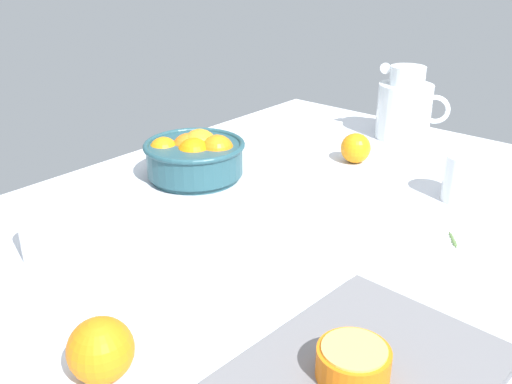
{
  "coord_description": "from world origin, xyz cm",
  "views": [
    {
      "loc": [
        -74.34,
        -60.0,
        48.4
      ],
      "look_at": [
        -2.16,
        1.92,
        6.02
      ],
      "focal_mm": 40.31,
      "sensor_mm": 36.0,
      "label": 1
    }
  ],
  "objects_px": {
    "fruit_bowl": "(195,156)",
    "orange_half_0": "(353,362)",
    "loose_orange_1": "(101,350)",
    "juice_glass": "(463,182)",
    "second_glass": "(44,236)",
    "loose_orange_0": "(356,148)",
    "juice_pitcher": "(404,111)",
    "cutting_board": "(369,371)"
  },
  "relations": [
    {
      "from": "juice_glass",
      "to": "cutting_board",
      "type": "distance_m",
      "value": 0.58
    },
    {
      "from": "second_glass",
      "to": "loose_orange_0",
      "type": "xyz_separation_m",
      "value": [
        0.71,
        -0.15,
        -0.01
      ]
    },
    {
      "from": "fruit_bowl",
      "to": "orange_half_0",
      "type": "xyz_separation_m",
      "value": [
        -0.33,
        -0.6,
        -0.01
      ]
    },
    {
      "from": "juice_glass",
      "to": "loose_orange_1",
      "type": "bearing_deg",
      "value": 171.14
    },
    {
      "from": "juice_glass",
      "to": "second_glass",
      "type": "height_order",
      "value": "second_glass"
    },
    {
      "from": "orange_half_0",
      "to": "cutting_board",
      "type": "bearing_deg",
      "value": -13.2
    },
    {
      "from": "orange_half_0",
      "to": "second_glass",
      "type": "bearing_deg",
      "value": 97.75
    },
    {
      "from": "fruit_bowl",
      "to": "second_glass",
      "type": "height_order",
      "value": "fruit_bowl"
    },
    {
      "from": "loose_orange_0",
      "to": "juice_glass",
      "type": "bearing_deg",
      "value": -99.44
    },
    {
      "from": "juice_glass",
      "to": "loose_orange_0",
      "type": "relative_size",
      "value": 1.35
    },
    {
      "from": "juice_glass",
      "to": "cutting_board",
      "type": "bearing_deg",
      "value": -167.85
    },
    {
      "from": "fruit_bowl",
      "to": "juice_glass",
      "type": "height_order",
      "value": "fruit_bowl"
    },
    {
      "from": "fruit_bowl",
      "to": "orange_half_0",
      "type": "distance_m",
      "value": 0.69
    },
    {
      "from": "juice_pitcher",
      "to": "second_glass",
      "type": "xyz_separation_m",
      "value": [
        -0.95,
        0.14,
        -0.03
      ]
    },
    {
      "from": "fruit_bowl",
      "to": "juice_glass",
      "type": "distance_m",
      "value": 0.55
    },
    {
      "from": "loose_orange_0",
      "to": "loose_orange_1",
      "type": "height_order",
      "value": "loose_orange_1"
    },
    {
      "from": "second_glass",
      "to": "loose_orange_0",
      "type": "bearing_deg",
      "value": -11.77
    },
    {
      "from": "juice_pitcher",
      "to": "loose_orange_1",
      "type": "bearing_deg",
      "value": -171.51
    },
    {
      "from": "second_glass",
      "to": "orange_half_0",
      "type": "height_order",
      "value": "second_glass"
    },
    {
      "from": "fruit_bowl",
      "to": "loose_orange_1",
      "type": "bearing_deg",
      "value": -143.97
    },
    {
      "from": "juice_glass",
      "to": "loose_orange_0",
      "type": "height_order",
      "value": "juice_glass"
    },
    {
      "from": "juice_glass",
      "to": "juice_pitcher",
      "type": "bearing_deg",
      "value": 44.33
    },
    {
      "from": "fruit_bowl",
      "to": "loose_orange_1",
      "type": "xyz_separation_m",
      "value": [
        -0.51,
        -0.37,
        -0.01
      ]
    },
    {
      "from": "juice_pitcher",
      "to": "orange_half_0",
      "type": "relative_size",
      "value": 2.24
    },
    {
      "from": "fruit_bowl",
      "to": "juice_pitcher",
      "type": "distance_m",
      "value": 0.59
    },
    {
      "from": "juice_pitcher",
      "to": "juice_glass",
      "type": "xyz_separation_m",
      "value": [
        -0.28,
        -0.28,
        -0.03
      ]
    },
    {
      "from": "fruit_bowl",
      "to": "cutting_board",
      "type": "distance_m",
      "value": 0.68
    },
    {
      "from": "fruit_bowl",
      "to": "orange_half_0",
      "type": "height_order",
      "value": "fruit_bowl"
    },
    {
      "from": "fruit_bowl",
      "to": "juice_glass",
      "type": "relative_size",
      "value": 2.32
    },
    {
      "from": "second_glass",
      "to": "orange_half_0",
      "type": "distance_m",
      "value": 0.54
    },
    {
      "from": "juice_glass",
      "to": "loose_orange_1",
      "type": "distance_m",
      "value": 0.78
    },
    {
      "from": "juice_glass",
      "to": "orange_half_0",
      "type": "bearing_deg",
      "value": -169.01
    },
    {
      "from": "juice_pitcher",
      "to": "second_glass",
      "type": "bearing_deg",
      "value": 171.36
    },
    {
      "from": "cutting_board",
      "to": "orange_half_0",
      "type": "bearing_deg",
      "value": 166.8
    },
    {
      "from": "juice_pitcher",
      "to": "juice_glass",
      "type": "relative_size",
      "value": 2.05
    },
    {
      "from": "fruit_bowl",
      "to": "second_glass",
      "type": "bearing_deg",
      "value": -170.43
    },
    {
      "from": "loose_orange_1",
      "to": "second_glass",
      "type": "bearing_deg",
      "value": 70.58
    },
    {
      "from": "juice_pitcher",
      "to": "loose_orange_0",
      "type": "relative_size",
      "value": 2.77
    },
    {
      "from": "juice_glass",
      "to": "second_glass",
      "type": "bearing_deg",
      "value": 147.6
    },
    {
      "from": "juice_pitcher",
      "to": "loose_orange_0",
      "type": "bearing_deg",
      "value": -179.09
    },
    {
      "from": "fruit_bowl",
      "to": "loose_orange_1",
      "type": "distance_m",
      "value": 0.63
    },
    {
      "from": "cutting_board",
      "to": "loose_orange_0",
      "type": "distance_m",
      "value": 0.73
    }
  ]
}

